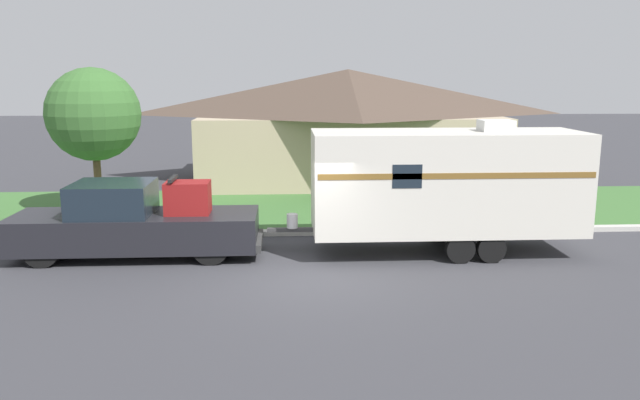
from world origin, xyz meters
TOP-DOWN VIEW (x-y plane):
  - ground_plane at (0.00, 0.00)m, footprint 120.00×120.00m
  - curb_strip at (0.00, 3.75)m, footprint 80.00×0.30m
  - lawn_strip at (0.00, 7.40)m, footprint 80.00×7.00m
  - house_across_street at (2.37, 13.44)m, footprint 13.37×7.71m
  - pickup_truck at (-4.12, 1.80)m, footprint 6.17×1.92m
  - travel_trailer at (3.74, 1.80)m, footprint 7.93×2.29m
  - mailbox at (6.16, 4.42)m, footprint 0.48×0.20m
  - tree_in_yard at (-6.47, 6.87)m, footprint 2.98×2.98m

SIDE VIEW (x-z plane):
  - ground_plane at x=0.00m, z-range 0.00..0.00m
  - lawn_strip at x=0.00m, z-range 0.00..0.03m
  - curb_strip at x=0.00m, z-range 0.00..0.14m
  - pickup_truck at x=-4.12m, z-range -0.16..1.86m
  - mailbox at x=6.16m, z-range 0.35..1.66m
  - travel_trailer at x=3.74m, z-range 0.14..3.54m
  - house_across_street at x=2.37m, z-range 0.09..4.85m
  - tree_in_yard at x=-6.47m, z-range 0.88..5.64m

